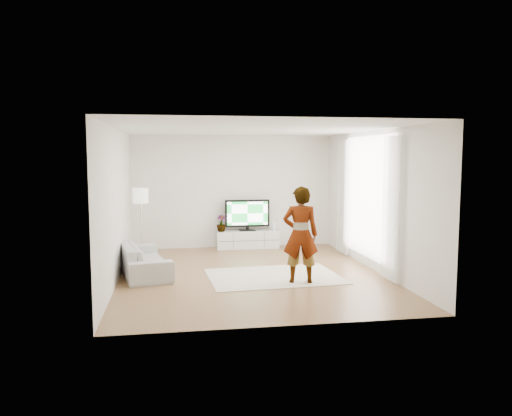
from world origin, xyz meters
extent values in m
plane|color=#946A43|center=(0.00, 0.00, 0.00)|extent=(6.00, 6.00, 0.00)
plane|color=white|center=(0.00, 0.00, 2.80)|extent=(6.00, 6.00, 0.00)
cube|color=silver|center=(-2.50, 0.00, 1.40)|extent=(0.02, 6.00, 2.80)
cube|color=silver|center=(2.50, 0.00, 1.40)|extent=(0.02, 6.00, 2.80)
cube|color=silver|center=(0.00, 3.00, 1.40)|extent=(5.00, 0.02, 2.80)
cube|color=silver|center=(0.00, -3.00, 1.40)|extent=(5.00, 0.02, 2.80)
cube|color=white|center=(2.48, 0.30, 1.45)|extent=(0.01, 2.60, 2.50)
cube|color=white|center=(2.40, -1.00, 1.35)|extent=(0.04, 0.70, 2.60)
cube|color=white|center=(2.40, 1.60, 1.35)|extent=(0.04, 0.70, 2.60)
cube|color=silver|center=(0.34, 2.77, 0.22)|extent=(1.54, 0.43, 0.43)
cube|color=black|center=(0.34, 2.55, 0.22)|extent=(1.50, 0.00, 0.01)
cube|color=black|center=(-0.05, 2.55, 0.22)|extent=(0.01, 0.00, 0.38)
cube|color=black|center=(0.73, 2.55, 0.22)|extent=(0.01, 0.00, 0.38)
cube|color=black|center=(0.34, 2.79, 0.44)|extent=(0.40, 0.22, 0.02)
cube|color=black|center=(0.34, 2.79, 0.49)|extent=(0.08, 0.05, 0.08)
cube|color=black|center=(0.34, 2.79, 0.87)|extent=(1.11, 0.06, 0.67)
cube|color=green|center=(0.34, 2.76, 0.87)|extent=(1.01, 0.01, 0.58)
cube|color=white|center=(1.01, 2.77, 0.55)|extent=(0.08, 0.17, 0.22)
cube|color=#4CB2FF|center=(1.01, 2.68, 0.57)|extent=(0.01, 0.00, 0.12)
imported|color=#3F7238|center=(-0.32, 2.77, 0.64)|extent=(0.25, 0.25, 0.40)
cube|color=beige|center=(0.40, -0.26, 0.01)|extent=(2.56, 1.92, 0.01)
imported|color=#334772|center=(0.78, -0.78, 0.88)|extent=(0.71, 0.54, 1.74)
imported|color=#A6A6A1|center=(-2.06, 0.39, 0.30)|extent=(1.19, 2.17, 0.60)
cylinder|color=silver|center=(-2.20, 2.07, 0.01)|extent=(0.27, 0.27, 0.02)
cylinder|color=silver|center=(-2.20, 2.07, 0.63)|extent=(0.03, 0.03, 1.21)
cylinder|color=white|center=(-2.20, 2.07, 1.40)|extent=(0.35, 0.35, 0.34)
camera|label=1|loc=(-1.46, -9.39, 2.30)|focal=35.00mm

